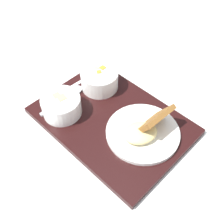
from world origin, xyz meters
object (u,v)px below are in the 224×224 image
object	(u,v)px
bowl_salad	(100,79)
plate_main	(144,131)
spoon	(69,95)
bowl_soup	(61,105)
knife	(63,91)

from	to	relation	value
bowl_salad	plate_main	distance (m)	0.23
spoon	bowl_salad	bearing A→B (deg)	-23.42
bowl_soup	plate_main	size ratio (longest dim) A/B	0.56
bowl_soup	plate_main	world-z (taller)	plate_main
spoon	plate_main	bearing A→B (deg)	-81.39
bowl_salad	knife	distance (m)	0.12
bowl_salad	bowl_soup	world-z (taller)	bowl_salad
bowl_salad	bowl_soup	size ratio (longest dim) A/B	1.03
bowl_salad	bowl_soup	xyz separation A→B (m)	(0.01, -0.15, -0.00)
knife	spoon	distance (m)	0.03
bowl_soup	spoon	world-z (taller)	bowl_soup
bowl_soup	knife	size ratio (longest dim) A/B	0.65
bowl_soup	plate_main	xyz separation A→B (m)	(0.22, 0.12, -0.02)
bowl_salad	knife	bearing A→B (deg)	-119.96
bowl_soup	knife	world-z (taller)	bowl_soup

